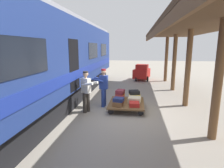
{
  "coord_description": "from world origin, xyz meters",
  "views": [
    {
      "loc": [
        -0.22,
        6.97,
        2.66
      ],
      "look_at": [
        0.77,
        -0.45,
        1.15
      ],
      "focal_mm": 29.67,
      "sensor_mm": 36.0,
      "label": 1
    }
  ],
  "objects": [
    {
      "name": "suitcase_brown_leather",
      "position": [
        0.51,
        -0.24,
        0.39
      ],
      "size": [
        0.4,
        0.53,
        0.17
      ],
      "primitive_type": "cube",
      "rotation": [
        0.0,
        0.0,
        -0.05
      ],
      "color": "brown",
      "rests_on": "luggage_cart"
    },
    {
      "name": "baggage_tug",
      "position": [
        -0.64,
        -8.02,
        0.63
      ],
      "size": [
        1.47,
        1.91,
        1.3
      ],
      "color": "#B21E19",
      "rests_on": "ground_plane"
    },
    {
      "name": "ground_plane",
      "position": [
        0.0,
        0.0,
        0.0
      ],
      "size": [
        60.0,
        60.0,
        0.0
      ],
      "primitive_type": "plane",
      "color": "gray"
    },
    {
      "name": "suitcase_cream_canvas",
      "position": [
        -0.16,
        -0.75,
        0.42
      ],
      "size": [
        0.57,
        0.58,
        0.24
      ],
      "primitive_type": "cube",
      "rotation": [
        0.0,
        0.0,
        -0.11
      ],
      "color": "beige",
      "rests_on": "luggage_cart"
    },
    {
      "name": "suitcase_black_hardshell",
      "position": [
        -0.14,
        -1.3,
        0.62
      ],
      "size": [
        0.52,
        0.51,
        0.16
      ],
      "primitive_type": "cube",
      "rotation": [
        0.0,
        0.0,
        0.24
      ],
      "color": "black",
      "rests_on": "suitcase_yellow_case"
    },
    {
      "name": "porter_by_door",
      "position": [
        1.78,
        -0.13,
        0.93
      ],
      "size": [
        0.74,
        0.61,
        1.7
      ],
      "color": "#332D28",
      "rests_on": "ground_plane"
    },
    {
      "name": "luggage_cart",
      "position": [
        0.17,
        -0.75,
        0.26
      ],
      "size": [
        1.48,
        1.85,
        0.3
      ],
      "color": "brown",
      "rests_on": "ground_plane"
    },
    {
      "name": "platform_canopy",
      "position": [
        -2.42,
        0.0,
        3.26
      ],
      "size": [
        3.2,
        16.52,
        3.56
      ],
      "color": "brown",
      "rests_on": "ground_plane"
    },
    {
      "name": "suitcase_burgundy_valise",
      "position": [
        0.5,
        -1.28,
        0.62
      ],
      "size": [
        0.42,
        0.54,
        0.2
      ],
      "primitive_type": "cube",
      "rotation": [
        0.0,
        0.0,
        -0.18
      ],
      "color": "maroon",
      "rests_on": "suitcase_orange_carryall"
    },
    {
      "name": "train_car",
      "position": [
        3.7,
        0.0,
        2.06
      ],
      "size": [
        3.02,
        18.57,
        4.0
      ],
      "color": "navy",
      "rests_on": "ground_plane"
    },
    {
      "name": "porter_in_overalls",
      "position": [
        1.24,
        -0.97,
        0.93
      ],
      "size": [
        0.7,
        0.48,
        1.7
      ],
      "color": "navy",
      "rests_on": "ground_plane"
    },
    {
      "name": "suitcase_yellow_case",
      "position": [
        -0.16,
        -1.26,
        0.42
      ],
      "size": [
        0.52,
        0.53,
        0.24
      ],
      "primitive_type": "cube",
      "rotation": [
        0.0,
        0.0,
        0.02
      ],
      "color": "gold",
      "rests_on": "luggage_cart"
    },
    {
      "name": "suitcase_navy_fabric",
      "position": [
        0.48,
        -0.25,
        0.55
      ],
      "size": [
        0.46,
        0.46,
        0.15
      ],
      "primitive_type": "cube",
      "rotation": [
        0.0,
        0.0,
        -0.18
      ],
      "color": "navy",
      "rests_on": "suitcase_brown_leather"
    },
    {
      "name": "suitcase_orange_carryall",
      "position": [
        0.51,
        -1.26,
        0.41
      ],
      "size": [
        0.41,
        0.49,
        0.22
      ],
      "primitive_type": "cube",
      "rotation": [
        0.0,
        0.0,
        -0.12
      ],
      "color": "#CC6B23",
      "rests_on": "luggage_cart"
    },
    {
      "name": "suitcase_red_plastic",
      "position": [
        -0.16,
        -0.24,
        0.39
      ],
      "size": [
        0.43,
        0.49,
        0.17
      ],
      "primitive_type": "cube",
      "rotation": [
        0.0,
        0.0,
        0.08
      ],
      "color": "#AD231E",
      "rests_on": "luggage_cart"
    },
    {
      "name": "suitcase_maroon_trunk",
      "position": [
        0.51,
        -0.75,
        0.41
      ],
      "size": [
        0.42,
        0.6,
        0.21
      ],
      "primitive_type": "cube",
      "rotation": [
        0.0,
        0.0,
        -0.01
      ],
      "color": "maroon",
      "rests_on": "luggage_cart"
    }
  ]
}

